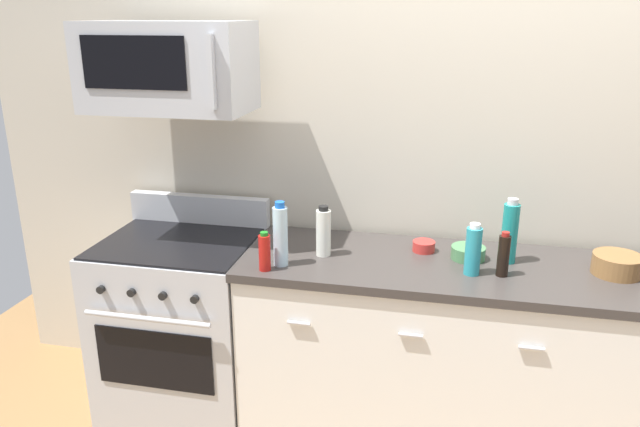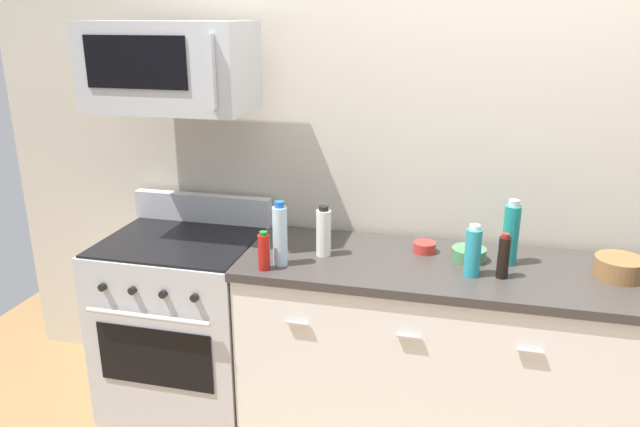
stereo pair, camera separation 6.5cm
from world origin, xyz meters
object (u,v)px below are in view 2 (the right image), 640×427
at_px(bottle_hot_sauce_red, 264,252).
at_px(range_oven, 185,321).
at_px(bottle_dish_soap, 473,252).
at_px(bottle_sparkling_teal, 511,234).
at_px(bottle_vinegar_white, 324,232).
at_px(bowl_green_glaze, 469,254).
at_px(bottle_water_clear, 280,235).
at_px(bowl_red_small, 425,247).
at_px(microwave, 170,66).
at_px(bowl_wooden_salad, 619,267).
at_px(bottle_soy_sauce_dark, 504,257).

bearing_deg(bottle_hot_sauce_red, range_oven, 155.01).
height_order(bottle_dish_soap, bottle_sparkling_teal, bottle_sparkling_teal).
distance_m(bottle_vinegar_white, bowl_green_glaze, 0.66).
bearing_deg(bottle_water_clear, bowl_red_small, 26.24).
height_order(microwave, bottle_vinegar_white, microwave).
height_order(bottle_sparkling_teal, bowl_red_small, bottle_sparkling_teal).
relative_size(bottle_vinegar_white, bottle_dish_soap, 1.04).
bearing_deg(bowl_wooden_salad, bottle_soy_sauce_dark, -165.90).
xyz_separation_m(microwave, bowl_red_small, (1.19, 0.08, -0.80)).
xyz_separation_m(bottle_hot_sauce_red, bowl_red_small, (0.66, 0.37, -0.06)).
xyz_separation_m(bottle_vinegar_white, bottle_soy_sauce_dark, (0.79, -0.07, -0.02)).
distance_m(bottle_vinegar_white, bottle_sparkling_teal, 0.83).
relative_size(bottle_water_clear, bowl_green_glaze, 1.91).
distance_m(range_oven, bottle_sparkling_teal, 1.67).
distance_m(range_oven, bowl_green_glaze, 1.47).
distance_m(range_oven, microwave, 1.28).
xyz_separation_m(microwave, bottle_soy_sauce_dark, (1.53, -0.13, -0.74)).
relative_size(bottle_water_clear, bowl_wooden_salad, 1.44).
relative_size(bottle_dish_soap, bottle_water_clear, 0.78).
relative_size(range_oven, microwave, 1.44).
distance_m(bottle_dish_soap, bottle_hot_sauce_red, 0.89).
distance_m(microwave, bottle_water_clear, 0.93).
distance_m(range_oven, bottle_dish_soap, 1.51).
xyz_separation_m(bottle_water_clear, bottle_sparkling_teal, (0.98, 0.25, 0.00)).
xyz_separation_m(bottle_water_clear, bowl_wooden_salad, (1.43, 0.21, -0.09)).
height_order(microwave, bowl_green_glaze, microwave).
relative_size(bottle_hot_sauce_red, bowl_red_small, 1.67).
relative_size(bottle_soy_sauce_dark, bowl_wooden_salad, 0.97).
distance_m(bottle_hot_sauce_red, bowl_red_small, 0.76).
distance_m(microwave, bottle_soy_sauce_dark, 1.70).
relative_size(range_oven, bowl_green_glaze, 6.97).
xyz_separation_m(range_oven, bowl_green_glaze, (1.39, 0.07, 0.48)).
bearing_deg(bowl_red_small, bottle_sparkling_teal, -7.74).
distance_m(bottle_hot_sauce_red, bowl_wooden_salad, 1.51).
height_order(microwave, bowl_wooden_salad, microwave).
xyz_separation_m(bottle_dish_soap, bottle_water_clear, (-0.82, -0.08, 0.03)).
relative_size(bottle_soy_sauce_dark, bottle_water_clear, 0.67).
bearing_deg(bowl_red_small, bowl_wooden_salad, -6.39).
relative_size(bottle_soy_sauce_dark, bowl_green_glaze, 1.28).
height_order(bottle_soy_sauce_dark, bottle_sparkling_teal, bottle_sparkling_teal).
bearing_deg(bowl_wooden_salad, range_oven, -179.06).
relative_size(bottle_vinegar_white, bottle_sparkling_teal, 0.80).
bearing_deg(bowl_green_glaze, bottle_sparkling_teal, 0.27).
xyz_separation_m(microwave, bottle_vinegar_white, (0.74, -0.07, -0.72)).
bearing_deg(bottle_vinegar_white, bottle_sparkling_teal, 6.66).
height_order(bottle_vinegar_white, bowl_wooden_salad, bottle_vinegar_white).
height_order(microwave, bottle_soy_sauce_dark, microwave).
relative_size(bottle_dish_soap, bottle_sparkling_teal, 0.77).
xyz_separation_m(bottle_sparkling_teal, bowl_wooden_salad, (0.45, -0.04, -0.09)).
distance_m(bottle_dish_soap, bottle_soy_sauce_dark, 0.13).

